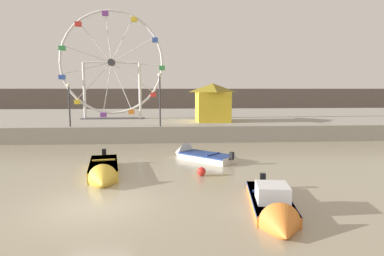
{
  "coord_description": "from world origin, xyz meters",
  "views": [
    {
      "loc": [
        2.8,
        -12.01,
        4.31
      ],
      "look_at": [
        4.24,
        9.06,
        1.82
      ],
      "focal_mm": 30.86,
      "sensor_mm": 36.0,
      "label": 1
    }
  ],
  "objects_px": {
    "motorboat_orange_hull": "(274,209)",
    "ferris_wheel_white_frame": "(112,65)",
    "carnival_booth_yellow_awning": "(213,102)",
    "promenade_lamp_far": "(160,92)",
    "motorboat_mustard_yellow": "(103,172)",
    "mooring_buoy_orange": "(201,171)",
    "promenade_lamp_near": "(69,98)",
    "motorboat_white_red_stripe": "(195,155)"
  },
  "relations": [
    {
      "from": "motorboat_orange_hull",
      "to": "ferris_wheel_white_frame",
      "type": "distance_m",
      "value": 25.82
    },
    {
      "from": "motorboat_orange_hull",
      "to": "carnival_booth_yellow_awning",
      "type": "relative_size",
      "value": 1.38
    },
    {
      "from": "motorboat_orange_hull",
      "to": "promenade_lamp_far",
      "type": "distance_m",
      "value": 17.03
    },
    {
      "from": "motorboat_mustard_yellow",
      "to": "mooring_buoy_orange",
      "type": "relative_size",
      "value": 12.69
    },
    {
      "from": "motorboat_mustard_yellow",
      "to": "mooring_buoy_orange",
      "type": "bearing_deg",
      "value": 79.86
    },
    {
      "from": "promenade_lamp_near",
      "to": "motorboat_white_red_stripe",
      "type": "bearing_deg",
      "value": -35.21
    },
    {
      "from": "promenade_lamp_near",
      "to": "mooring_buoy_orange",
      "type": "distance_m",
      "value": 14.86
    },
    {
      "from": "motorboat_white_red_stripe",
      "to": "promenade_lamp_far",
      "type": "height_order",
      "value": "promenade_lamp_far"
    },
    {
      "from": "motorboat_white_red_stripe",
      "to": "ferris_wheel_white_frame",
      "type": "height_order",
      "value": "ferris_wheel_white_frame"
    },
    {
      "from": "motorboat_orange_hull",
      "to": "mooring_buoy_orange",
      "type": "distance_m",
      "value": 5.78
    },
    {
      "from": "motorboat_white_red_stripe",
      "to": "ferris_wheel_white_frame",
      "type": "distance_m",
      "value": 16.78
    },
    {
      "from": "motorboat_orange_hull",
      "to": "ferris_wheel_white_frame",
      "type": "relative_size",
      "value": 0.5
    },
    {
      "from": "motorboat_white_red_stripe",
      "to": "carnival_booth_yellow_awning",
      "type": "xyz_separation_m",
      "value": [
        2.42,
        10.32,
        2.93
      ]
    },
    {
      "from": "promenade_lamp_far",
      "to": "mooring_buoy_orange",
      "type": "distance_m",
      "value": 11.51
    },
    {
      "from": "carnival_booth_yellow_awning",
      "to": "promenade_lamp_far",
      "type": "relative_size",
      "value": 0.92
    },
    {
      "from": "mooring_buoy_orange",
      "to": "motorboat_orange_hull",
      "type": "bearing_deg",
      "value": -70.18
    },
    {
      "from": "motorboat_white_red_stripe",
      "to": "promenade_lamp_far",
      "type": "xyz_separation_m",
      "value": [
        -2.34,
        6.45,
        3.86
      ]
    },
    {
      "from": "motorboat_orange_hull",
      "to": "carnival_booth_yellow_awning",
      "type": "height_order",
      "value": "carnival_booth_yellow_awning"
    },
    {
      "from": "motorboat_orange_hull",
      "to": "ferris_wheel_white_frame",
      "type": "height_order",
      "value": "ferris_wheel_white_frame"
    },
    {
      "from": "motorboat_orange_hull",
      "to": "carnival_booth_yellow_awning",
      "type": "bearing_deg",
      "value": -172.58
    },
    {
      "from": "promenade_lamp_near",
      "to": "promenade_lamp_far",
      "type": "xyz_separation_m",
      "value": [
        7.21,
        -0.28,
        0.46
      ]
    },
    {
      "from": "motorboat_white_red_stripe",
      "to": "mooring_buoy_orange",
      "type": "height_order",
      "value": "motorboat_white_red_stripe"
    },
    {
      "from": "carnival_booth_yellow_awning",
      "to": "mooring_buoy_orange",
      "type": "xyz_separation_m",
      "value": [
        -2.43,
        -14.46,
        -2.93
      ]
    },
    {
      "from": "motorboat_orange_hull",
      "to": "motorboat_mustard_yellow",
      "type": "bearing_deg",
      "value": -119.98
    },
    {
      "from": "motorboat_mustard_yellow",
      "to": "carnival_booth_yellow_awning",
      "type": "height_order",
      "value": "carnival_booth_yellow_awning"
    },
    {
      "from": "carnival_booth_yellow_awning",
      "to": "mooring_buoy_orange",
      "type": "distance_m",
      "value": 14.95
    },
    {
      "from": "ferris_wheel_white_frame",
      "to": "carnival_booth_yellow_awning",
      "type": "height_order",
      "value": "ferris_wheel_white_frame"
    },
    {
      "from": "ferris_wheel_white_frame",
      "to": "mooring_buoy_orange",
      "type": "height_order",
      "value": "ferris_wheel_white_frame"
    },
    {
      "from": "motorboat_orange_hull",
      "to": "promenade_lamp_near",
      "type": "distance_m",
      "value": 20.24
    },
    {
      "from": "motorboat_mustard_yellow",
      "to": "motorboat_white_red_stripe",
      "type": "bearing_deg",
      "value": 120.44
    },
    {
      "from": "ferris_wheel_white_frame",
      "to": "motorboat_mustard_yellow",
      "type": "bearing_deg",
      "value": -82.1
    },
    {
      "from": "promenade_lamp_near",
      "to": "promenade_lamp_far",
      "type": "relative_size",
      "value": 0.81
    },
    {
      "from": "motorboat_mustard_yellow",
      "to": "ferris_wheel_white_frame",
      "type": "bearing_deg",
      "value": 177.86
    },
    {
      "from": "motorboat_orange_hull",
      "to": "motorboat_white_red_stripe",
      "type": "relative_size",
      "value": 1.31
    },
    {
      "from": "motorboat_mustard_yellow",
      "to": "carnival_booth_yellow_awning",
      "type": "xyz_separation_m",
      "value": [
        7.26,
        14.45,
        2.86
      ]
    },
    {
      "from": "promenade_lamp_far",
      "to": "motorboat_orange_hull",
      "type": "bearing_deg",
      "value": -75.02
    },
    {
      "from": "carnival_booth_yellow_awning",
      "to": "promenade_lamp_near",
      "type": "relative_size",
      "value": 1.13
    },
    {
      "from": "promenade_lamp_near",
      "to": "mooring_buoy_orange",
      "type": "bearing_deg",
      "value": -48.75
    },
    {
      "from": "motorboat_orange_hull",
      "to": "mooring_buoy_orange",
      "type": "bearing_deg",
      "value": -151.41
    },
    {
      "from": "motorboat_mustard_yellow",
      "to": "ferris_wheel_white_frame",
      "type": "relative_size",
      "value": 0.52
    },
    {
      "from": "motorboat_white_red_stripe",
      "to": "mooring_buoy_orange",
      "type": "xyz_separation_m",
      "value": [
        -0.01,
        -4.14,
        -0.0
      ]
    },
    {
      "from": "motorboat_white_red_stripe",
      "to": "promenade_lamp_far",
      "type": "relative_size",
      "value": 0.96
    }
  ]
}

